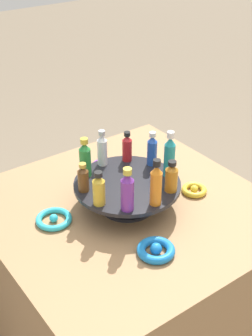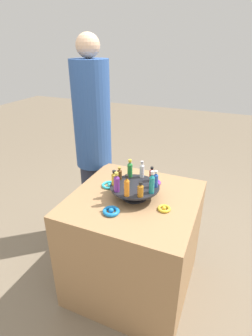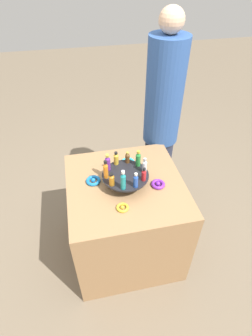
% 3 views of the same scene
% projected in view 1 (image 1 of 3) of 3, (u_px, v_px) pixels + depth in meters
% --- Properties ---
extents(party_table, '(0.83, 0.83, 0.78)m').
position_uv_depth(party_table, '(127.00, 296.00, 1.65)').
color(party_table, '#9E754C').
rests_on(party_table, ground_plane).
extents(display_stand, '(0.32, 0.32, 0.09)m').
position_uv_depth(display_stand, '(127.00, 190.00, 1.42)').
color(display_stand, black).
rests_on(display_stand, party_table).
extents(bottle_amber, '(0.04, 0.04, 0.10)m').
position_uv_depth(bottle_amber, '(171.00, 177.00, 1.35)').
color(bottle_amber, '#AD6B19').
rests_on(bottle_amber, display_stand).
extents(bottle_teal, '(0.03, 0.03, 0.15)m').
position_uv_depth(bottle_teal, '(169.00, 156.00, 1.40)').
color(bottle_teal, teal).
rests_on(bottle_teal, display_stand).
extents(bottle_blue, '(0.03, 0.03, 0.11)m').
position_uv_depth(bottle_blue, '(152.00, 150.00, 1.47)').
color(bottle_blue, '#234CAD').
rests_on(bottle_blue, display_stand).
extents(bottle_red, '(0.03, 0.03, 0.10)m').
position_uv_depth(bottle_red, '(127.00, 147.00, 1.50)').
color(bottle_red, '#B21E23').
rests_on(bottle_red, display_stand).
extents(bottle_clear, '(0.03, 0.03, 0.12)m').
position_uv_depth(bottle_clear, '(102.00, 149.00, 1.47)').
color(bottle_clear, silver).
rests_on(bottle_clear, display_stand).
extents(bottle_green, '(0.04, 0.04, 0.13)m').
position_uv_depth(bottle_green, '(85.00, 159.00, 1.41)').
color(bottle_green, '#288438').
rests_on(bottle_green, display_stand).
extents(bottle_brown, '(0.03, 0.03, 0.09)m').
position_uv_depth(bottle_brown, '(83.00, 178.00, 1.35)').
color(bottle_brown, brown).
rests_on(bottle_brown, display_stand).
extents(bottle_gold, '(0.04, 0.04, 0.10)m').
position_uv_depth(bottle_gold, '(99.00, 189.00, 1.29)').
color(bottle_gold, gold).
rests_on(bottle_gold, display_stand).
extents(bottle_purple, '(0.04, 0.04, 0.13)m').
position_uv_depth(bottle_purple, '(127.00, 191.00, 1.26)').
color(bottle_purple, '#702D93').
rests_on(bottle_purple, display_stand).
extents(bottle_orange, '(0.03, 0.03, 0.14)m').
position_uv_depth(bottle_orange, '(156.00, 184.00, 1.28)').
color(bottle_orange, orange).
rests_on(bottle_orange, display_stand).
extents(ribbon_bow_teal, '(0.11, 0.11, 0.03)m').
position_uv_depth(ribbon_bow_teal, '(54.00, 219.00, 1.38)').
color(ribbon_bow_teal, '#2DB7CC').
rests_on(ribbon_bow_teal, party_table).
extents(ribbon_bow_blue, '(0.10, 0.10, 0.03)m').
position_uv_depth(ribbon_bow_blue, '(156.00, 250.00, 1.26)').
color(ribbon_bow_blue, blue).
rests_on(ribbon_bow_blue, party_table).
extents(ribbon_bow_gold, '(0.08, 0.08, 0.03)m').
position_uv_depth(ribbon_bow_gold, '(194.00, 190.00, 1.51)').
color(ribbon_bow_gold, gold).
rests_on(ribbon_bow_gold, party_table).
extents(ribbon_bow_purple, '(0.10, 0.10, 0.03)m').
position_uv_depth(ribbon_bow_purple, '(105.00, 167.00, 1.63)').
color(ribbon_bow_purple, purple).
rests_on(ribbon_bow_purple, party_table).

